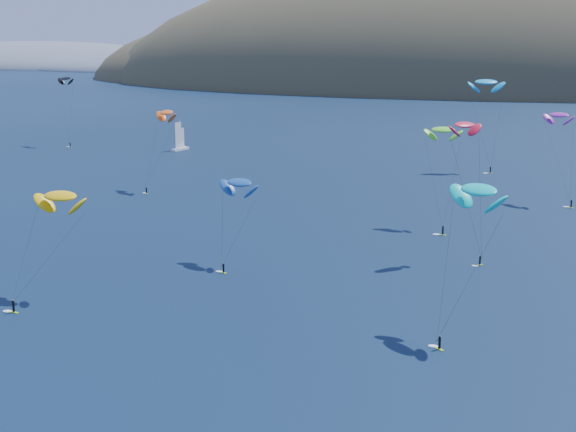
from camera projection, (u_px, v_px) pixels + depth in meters
The scene contains 12 objects.
island at pixel (527, 100), 575.06m from camera, with size 730.00×300.00×210.00m.
headland at pixel (61, 69), 872.00m from camera, with size 460.00×250.00×60.00m.
sailboat at pixel (180, 147), 260.81m from camera, with size 8.73×7.68×10.45m.
kitesurfer_1 at pixel (166, 113), 193.80m from camera, with size 8.29×11.87×20.91m.
kitesurfer_2 at pixel (60, 196), 116.28m from camera, with size 9.01×12.67×17.10m.
kitesurfer_3 at pixel (443, 130), 157.72m from camera, with size 7.42×11.45×21.09m.
kitesurfer_4 at pixel (486, 82), 219.03m from camera, with size 10.45×9.09×27.06m.
kitesurfer_5 at pixel (479, 190), 100.25m from camera, with size 9.18×12.62×21.18m.
kitesurfer_6 at pixel (559, 115), 179.09m from camera, with size 8.17×10.43×21.71m.
kitesurfer_9 at pixel (465, 125), 133.02m from camera, with size 7.64×7.87×24.66m.
kitesurfer_10 at pixel (239, 183), 133.05m from camera, with size 8.68×11.29×15.70m.
kitesurfer_12 at pixel (66, 78), 268.76m from camera, with size 7.91×8.81×24.37m.
Camera 1 is at (23.06, -41.39, 38.23)m, focal length 50.00 mm.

